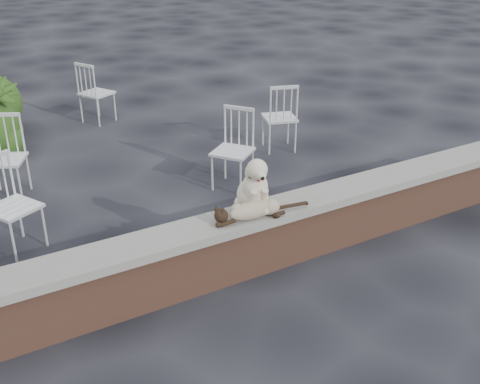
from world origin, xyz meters
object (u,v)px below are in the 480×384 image
cat (254,208)px  chair_a (12,206)px  chair_c (280,116)px  chair_e (96,92)px  chair_d (233,150)px  chair_b (4,158)px  dog (253,182)px

cat → chair_a: chair_a is taller
chair_c → chair_a: same height
chair_e → chair_d: bearing=163.6°
chair_c → chair_b: 3.51m
dog → chair_d: bearing=78.6°
chair_c → chair_b: (-3.49, 0.31, 0.00)m
chair_d → chair_a: (-2.49, -0.20, 0.00)m
chair_a → chair_e: bearing=33.5°
chair_b → chair_a: size_ratio=1.00×
cat → chair_a: bearing=151.1°
cat → chair_d: (0.75, 1.71, -0.20)m
dog → chair_b: (-1.67, 2.62, -0.37)m
chair_b → chair_e: bearing=77.2°
chair_d → chair_a: 2.50m
dog → chair_a: dog is taller
dog → chair_e: (0.05, 4.69, -0.37)m
chair_c → chair_b: size_ratio=1.00×
chair_c → chair_a: bearing=33.1°
chair_d → chair_a: same height
chair_b → chair_a: same height
cat → chair_a: (-1.74, 1.50, -0.20)m
cat → chair_d: bearing=78.1°
cat → chair_c: chair_c is taller
chair_d → chair_b: bearing=-151.0°
cat → chair_a: 2.31m
chair_e → chair_b: size_ratio=1.00×
chair_c → chair_e: bearing=-34.8°
cat → chair_d: size_ratio=1.12×
chair_e → chair_c: bearing=-170.8°
cat → chair_b: size_ratio=1.12×
dog → chair_d: size_ratio=0.56×
dog → cat: bearing=-106.1°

